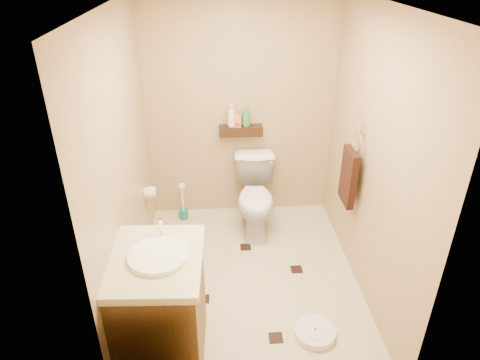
{
  "coord_description": "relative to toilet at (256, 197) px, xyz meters",
  "views": [
    {
      "loc": [
        -0.28,
        -3.07,
        2.73
      ],
      "look_at": [
        -0.07,
        0.25,
        0.92
      ],
      "focal_mm": 32.0,
      "sensor_mm": 36.0,
      "label": 1
    }
  ],
  "objects": [
    {
      "name": "ground",
      "position": [
        -0.14,
        -0.83,
        -0.39
      ],
      "size": [
        2.5,
        2.5,
        0.0
      ],
      "primitive_type": "plane",
      "color": "beige",
      "rests_on": "ground"
    },
    {
      "name": "wall_back",
      "position": [
        -0.14,
        0.42,
        0.81
      ],
      "size": [
        2.0,
        0.04,
        2.4
      ],
      "primitive_type": "cube",
      "color": "tan",
      "rests_on": "ground"
    },
    {
      "name": "wall_front",
      "position": [
        -0.14,
        -2.08,
        0.81
      ],
      "size": [
        2.0,
        0.04,
        2.4
      ],
      "primitive_type": "cube",
      "color": "tan",
      "rests_on": "ground"
    },
    {
      "name": "wall_left",
      "position": [
        -1.14,
        -0.83,
        0.81
      ],
      "size": [
        0.04,
        2.5,
        2.4
      ],
      "primitive_type": "cube",
      "color": "tan",
      "rests_on": "ground"
    },
    {
      "name": "wall_right",
      "position": [
        0.86,
        -0.83,
        0.81
      ],
      "size": [
        0.04,
        2.5,
        2.4
      ],
      "primitive_type": "cube",
      "color": "tan",
      "rests_on": "ground"
    },
    {
      "name": "ceiling",
      "position": [
        -0.14,
        -0.83,
        2.01
      ],
      "size": [
        2.0,
        2.5,
        0.02
      ],
      "primitive_type": "cube",
      "color": "white",
      "rests_on": "wall_back"
    },
    {
      "name": "wall_shelf",
      "position": [
        -0.14,
        0.34,
        0.63
      ],
      "size": [
        0.46,
        0.14,
        0.1
      ],
      "primitive_type": "cube",
      "color": "#311D0D",
      "rests_on": "wall_back"
    },
    {
      "name": "floor_accents",
      "position": [
        -0.1,
        -0.91,
        -0.39
      ],
      "size": [
        1.12,
        1.29,
        0.01
      ],
      "color": "black",
      "rests_on": "ground"
    },
    {
      "name": "toilet",
      "position": [
        0.0,
        0.0,
        0.0
      ],
      "size": [
        0.46,
        0.78,
        0.78
      ],
      "primitive_type": "imported",
      "rotation": [
        0.0,
        0.0,
        -0.03
      ],
      "color": "white",
      "rests_on": "ground"
    },
    {
      "name": "vanity",
      "position": [
        -0.84,
        -1.63,
        0.09
      ],
      "size": [
        0.65,
        0.78,
        1.07
      ],
      "rotation": [
        0.0,
        0.0,
        -0.04
      ],
      "color": "brown",
      "rests_on": "ground"
    },
    {
      "name": "bathroom_scale",
      "position": [
        0.33,
        -1.53,
        -0.36
      ],
      "size": [
        0.4,
        0.4,
        0.07
      ],
      "rotation": [
        0.0,
        0.0,
        0.24
      ],
      "color": "white",
      "rests_on": "ground"
    },
    {
      "name": "toilet_brush",
      "position": [
        -0.8,
        0.24,
        -0.23
      ],
      "size": [
        0.1,
        0.1,
        0.46
      ],
      "color": "#1B6D64",
      "rests_on": "ground"
    },
    {
      "name": "towel_ring",
      "position": [
        0.78,
        -0.58,
        0.56
      ],
      "size": [
        0.12,
        0.3,
        0.76
      ],
      "color": "silver",
      "rests_on": "wall_right"
    },
    {
      "name": "toilet_paper",
      "position": [
        -1.08,
        -0.18,
        0.21
      ],
      "size": [
        0.12,
        0.11,
        0.12
      ],
      "color": "white",
      "rests_on": "wall_left"
    },
    {
      "name": "bottle_a",
      "position": [
        -0.23,
        0.34,
        0.8
      ],
      "size": [
        0.13,
        0.13,
        0.25
      ],
      "primitive_type": "imported",
      "rotation": [
        0.0,
        0.0,
        5.35
      ],
      "color": "silver",
      "rests_on": "wall_shelf"
    },
    {
      "name": "bottle_b",
      "position": [
        -0.18,
        0.34,
        0.77
      ],
      "size": [
        0.09,
        0.09,
        0.18
      ],
      "primitive_type": "imported",
      "rotation": [
        0.0,
        0.0,
        3.05
      ],
      "color": "orange",
      "rests_on": "wall_shelf"
    },
    {
      "name": "bottle_c",
      "position": [
        -0.17,
        0.34,
        0.75
      ],
      "size": [
        0.14,
        0.14,
        0.13
      ],
      "primitive_type": "imported",
      "rotation": [
        0.0,
        0.0,
        5.27
      ],
      "color": "#F81D43",
      "rests_on": "wall_shelf"
    },
    {
      "name": "bottle_d",
      "position": [
        -0.08,
        0.34,
        0.79
      ],
      "size": [
        0.1,
        0.1,
        0.23
      ],
      "primitive_type": "imported",
      "rotation": [
        0.0,
        0.0,
        1.47
      ],
      "color": "#2E8A46",
      "rests_on": "wall_shelf"
    }
  ]
}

